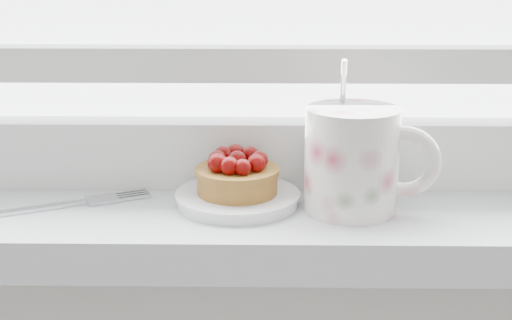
{
  "coord_description": "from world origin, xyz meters",
  "views": [
    {
      "loc": [
        0.05,
        1.24,
        1.18
      ],
      "look_at": [
        0.04,
        1.88,
        0.99
      ],
      "focal_mm": 50.0,
      "sensor_mm": 36.0,
      "label": 1
    }
  ],
  "objects_px": {
    "raspberry_tart": "(237,174)",
    "fork": "(48,207)",
    "saucer": "(238,198)",
    "floral_mug": "(355,158)"
  },
  "relations": [
    {
      "from": "saucer",
      "to": "floral_mug",
      "type": "relative_size",
      "value": 0.85
    },
    {
      "from": "raspberry_tart",
      "to": "floral_mug",
      "type": "xyz_separation_m",
      "value": [
        0.11,
        -0.02,
        0.02
      ]
    },
    {
      "from": "saucer",
      "to": "raspberry_tart",
      "type": "relative_size",
      "value": 1.5
    },
    {
      "from": "saucer",
      "to": "fork",
      "type": "height_order",
      "value": "saucer"
    },
    {
      "from": "raspberry_tart",
      "to": "floral_mug",
      "type": "relative_size",
      "value": 0.57
    },
    {
      "from": "raspberry_tart",
      "to": "floral_mug",
      "type": "bearing_deg",
      "value": -7.85
    },
    {
      "from": "raspberry_tart",
      "to": "fork",
      "type": "xyz_separation_m",
      "value": [
        -0.18,
        -0.02,
        -0.03
      ]
    },
    {
      "from": "raspberry_tart",
      "to": "fork",
      "type": "bearing_deg",
      "value": -174.99
    },
    {
      "from": "floral_mug",
      "to": "fork",
      "type": "relative_size",
      "value": 0.76
    },
    {
      "from": "fork",
      "to": "floral_mug",
      "type": "bearing_deg",
      "value": 0.1
    }
  ]
}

